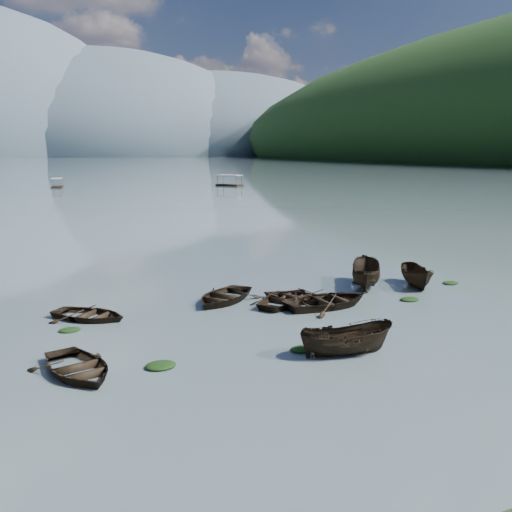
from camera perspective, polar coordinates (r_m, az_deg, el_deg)
name	(u,v)px	position (r m, az deg, el deg)	size (l,w,h in m)	color
ground_plane	(370,347)	(25.58, 11.30, -8.94)	(2400.00, 2400.00, 0.00)	slate
haze_mtn_c	(103,155)	(932.36, -15.07, 9.71)	(520.00, 520.00, 260.00)	#475666
haze_mtn_d	(212,155)	(978.38, -4.46, 10.06)	(520.00, 520.00, 220.00)	#475666
rowboat_0	(78,374)	(23.32, -17.38, -11.19)	(3.10, 4.34, 0.90)	black
rowboat_1	(287,303)	(32.02, 3.08, -4.75)	(3.15, 4.41, 0.91)	black
rowboat_2	(346,355)	(24.54, 9.00, -9.71)	(1.54, 4.09, 1.58)	black
rowboat_3	(296,300)	(32.67, 4.00, -4.45)	(2.86, 4.00, 0.83)	black
rowboat_4	(328,306)	(31.60, 7.19, -5.03)	(3.61, 5.05, 1.05)	black
rowboat_5	(416,286)	(37.27, 15.75, -2.94)	(1.53, 4.07, 1.57)	black
rowboat_6	(89,319)	(30.29, -16.33, -6.07)	(2.90, 4.06, 0.84)	black
rowboat_7	(223,301)	(32.43, -3.30, -4.55)	(3.36, 4.70, 0.97)	black
rowboat_8	(365,286)	(36.53, 10.84, -3.00)	(1.77, 4.72, 1.82)	black
weed_clump_0	(161,367)	(23.23, -9.51, -10.92)	(1.24, 1.01, 0.27)	black
weed_clump_1	(371,332)	(27.60, 11.44, -7.48)	(1.14, 0.91, 0.25)	black
weed_clump_2	(302,350)	(24.80, 4.63, -9.39)	(1.06, 0.85, 0.23)	black
weed_clump_3	(358,283)	(37.40, 10.17, -2.65)	(0.83, 0.70, 0.18)	black
weed_clump_4	(410,300)	(33.75, 15.12, -4.30)	(1.14, 0.90, 0.24)	black
weed_clump_5	(70,331)	(28.64, -18.13, -7.14)	(1.01, 0.81, 0.21)	black
weed_clump_6	(214,297)	(33.48, -4.18, -4.08)	(1.08, 0.90, 0.22)	black
weed_clump_7	(450,284)	(38.58, 18.87, -2.66)	(1.06, 0.85, 0.23)	black
pontoon_centre	(57,188)	(137.43, -19.26, 6.47)	(2.20, 5.29, 2.03)	black
pontoon_right	(230,186)	(135.80, -2.66, 7.01)	(2.71, 6.50, 2.49)	black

